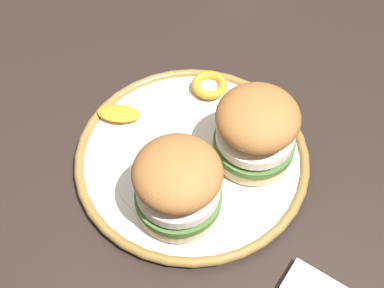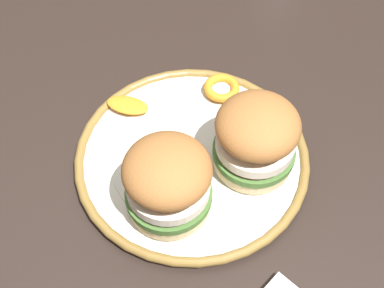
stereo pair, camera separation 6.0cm
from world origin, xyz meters
name	(u,v)px [view 1 (the left image)]	position (x,y,z in m)	size (l,w,h in m)	color
dining_table	(168,209)	(0.00, 0.00, 0.63)	(1.17, 0.83, 0.74)	black
dinner_plate	(192,158)	(0.01, -0.03, 0.75)	(0.30, 0.30, 0.02)	silver
sandwich_half_left	(256,130)	(0.01, -0.11, 0.81)	(0.14, 0.14, 0.10)	beige
sandwich_half_right	(178,184)	(-0.07, -0.02, 0.81)	(0.14, 0.14, 0.10)	beige
orange_peel_curled	(209,85)	(0.12, -0.06, 0.76)	(0.05, 0.05, 0.01)	orange
orange_peel_strip_long	(119,113)	(0.07, 0.06, 0.76)	(0.04, 0.06, 0.01)	orange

